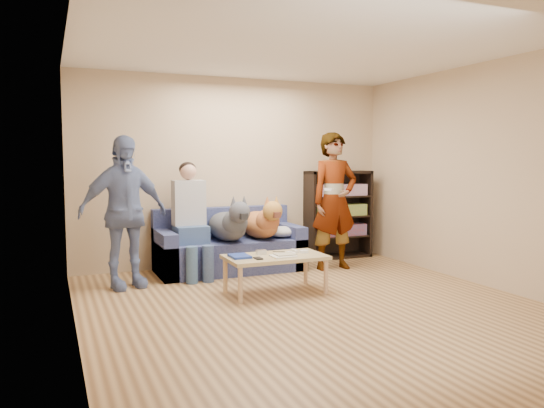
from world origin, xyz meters
name	(u,v)px	position (x,y,z in m)	size (l,w,h in m)	color
ground	(319,309)	(0.00, 0.00, 0.00)	(5.00, 5.00, 0.00)	brown
ceiling	(321,41)	(0.00, 0.00, 2.60)	(5.00, 5.00, 0.00)	white
wall_back	(236,172)	(0.00, 2.50, 1.30)	(4.50, 4.50, 0.00)	tan
wall_front	(541,194)	(0.00, -2.50, 1.30)	(4.50, 4.50, 0.00)	tan
wall_left	(73,182)	(-2.25, 0.00, 1.30)	(5.00, 5.00, 0.00)	tan
wall_right	(496,175)	(2.25, 0.00, 1.30)	(5.00, 5.00, 0.00)	tan
blanket	(283,232)	(0.47, 1.94, 0.50)	(0.41, 0.35, 0.14)	#B0B0B5
person_standing_right	(334,201)	(1.09, 1.63, 0.92)	(0.67, 0.44, 1.83)	gray
person_standing_left	(123,212)	(-1.65, 1.66, 0.88)	(1.03, 0.43, 1.75)	#707FB3
held_controller	(329,190)	(0.89, 1.43, 1.09)	(0.04, 0.12, 0.03)	white
notebook_blue	(240,256)	(-0.55, 0.81, 0.43)	(0.20, 0.26, 0.03)	navy
papers	(283,256)	(-0.10, 0.66, 0.43)	(0.26, 0.20, 0.01)	silver
magazine	(285,254)	(-0.07, 0.68, 0.44)	(0.22, 0.17, 0.01)	#ABA189
camera_silver	(261,252)	(-0.27, 0.88, 0.45)	(0.11, 0.06, 0.05)	silver
controller_a	(294,251)	(0.13, 0.86, 0.43)	(0.04, 0.13, 0.03)	white
controller_b	(304,252)	(0.21, 0.78, 0.43)	(0.09, 0.06, 0.03)	white
headphone_cup_a	(292,254)	(0.05, 0.74, 0.43)	(0.07, 0.07, 0.02)	white
headphone_cup_b	(289,252)	(0.05, 0.82, 0.43)	(0.07, 0.07, 0.02)	silver
pen_orange	(280,258)	(-0.17, 0.60, 0.42)	(0.01, 0.01, 0.14)	orange
pen_black	(279,252)	(-0.03, 0.94, 0.42)	(0.01, 0.01, 0.14)	black
wallet	(258,258)	(-0.40, 0.64, 0.43)	(0.07, 0.12, 0.01)	black
sofa	(229,249)	(-0.25, 2.10, 0.28)	(1.90, 0.85, 0.82)	#515B93
person_seated	(191,215)	(-0.79, 1.97, 0.77)	(0.40, 0.73, 1.47)	#3E538A
dog_gray	(229,224)	(-0.31, 1.88, 0.64)	(0.43, 1.26, 0.62)	#484A51
dog_tan	(262,223)	(0.16, 1.92, 0.64)	(0.41, 1.17, 0.60)	#C06B3A
coffee_table	(275,260)	(-0.15, 0.76, 0.37)	(1.10, 0.60, 0.42)	tan
bookshelf	(338,212)	(1.55, 2.33, 0.68)	(1.00, 0.34, 1.30)	black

